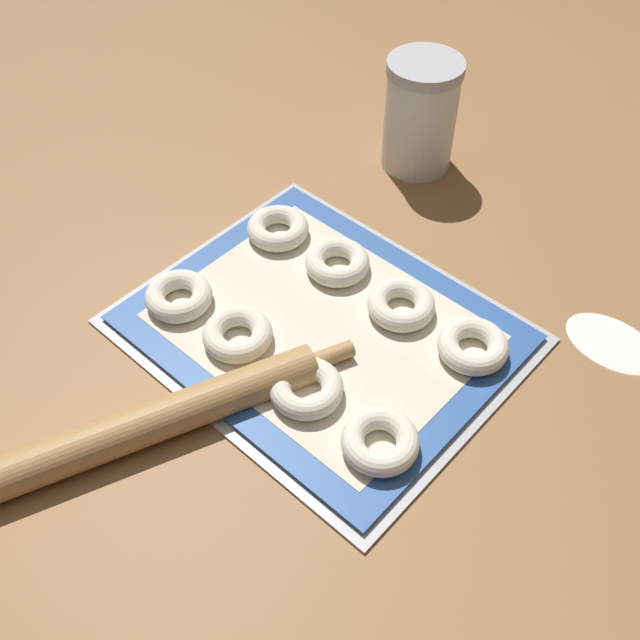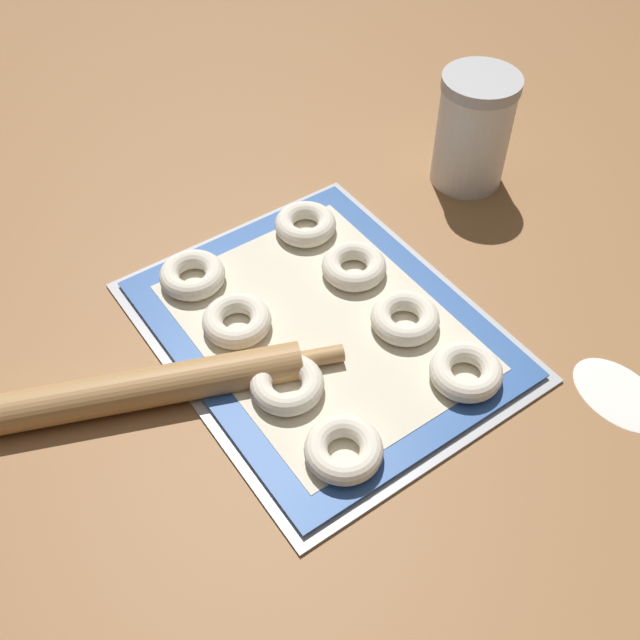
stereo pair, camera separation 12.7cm
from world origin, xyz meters
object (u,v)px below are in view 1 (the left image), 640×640
bagel_front_far_left (179,296)px  bagel_front_mid_right (306,388)px  bagel_back_mid_right (401,305)px  bagel_back_far_right (473,346)px  flour_canister (420,114)px  bagel_back_mid_left (337,262)px  bagel_front_far_right (380,441)px  bagel_back_far_left (278,228)px  baking_tray (320,331)px  rolling_pin (138,427)px  bagel_front_mid_left (238,334)px

bagel_front_far_left → bagel_front_mid_right: (0.21, 0.00, 0.00)m
bagel_back_mid_right → bagel_back_far_right: bearing=2.7°
flour_canister → bagel_back_mid_left: bearing=-74.2°
bagel_front_far_right → bagel_back_mid_left: size_ratio=1.00×
bagel_front_mid_right → bagel_front_far_right: size_ratio=1.00×
bagel_front_mid_right → bagel_back_mid_right: (-0.00, 0.17, 0.00)m
bagel_back_far_left → bagel_front_far_left: bearing=-90.7°
bagel_front_mid_right → flour_canister: 0.47m
baking_tray → flour_canister: flour_canister is taller
baking_tray → bagel_back_far_right: size_ratio=5.35×
bagel_front_far_left → flour_canister: (0.03, 0.43, 0.06)m
bagel_back_mid_right → bagel_back_far_left: bearing=-179.6°
bagel_front_far_left → bagel_front_mid_right: size_ratio=1.00×
bagel_front_mid_right → rolling_pin: (-0.10, -0.15, -0.00)m
bagel_front_far_right → bagel_back_mid_right: size_ratio=1.00×
bagel_back_far_left → bagel_back_mid_right: same height
bagel_front_mid_left → bagel_back_far_left: (-0.09, 0.16, 0.00)m
bagel_back_far_left → baking_tray: bearing=-28.6°
bagel_front_mid_left → bagel_front_mid_right: bearing=-1.4°
baking_tray → flour_canister: size_ratio=2.68×
bagel_back_mid_left → bagel_front_far_right: bearing=-39.1°
bagel_front_far_left → rolling_pin: size_ratio=0.17×
bagel_front_far_right → bagel_back_far_left: bearing=152.0°
bagel_back_mid_left → bagel_back_far_right: bearing=0.4°
bagel_front_far_left → bagel_back_far_right: same height
baking_tray → rolling_pin: rolling_pin is taller
rolling_pin → bagel_front_mid_right: bearing=58.4°
bagel_front_mid_right → bagel_back_mid_right: 0.17m
bagel_back_far_left → bagel_back_mid_left: size_ratio=1.00×
bagel_front_mid_right → bagel_front_far_right: same height
bagel_front_mid_right → bagel_back_mid_left: same height
flour_canister → rolling_pin: bearing=-81.9°
bagel_back_mid_right → flour_canister: flour_canister is taller
bagel_front_mid_left → flour_canister: size_ratio=0.50×
bagel_front_far_left → bagel_front_mid_left: (0.10, 0.01, 0.00)m
baking_tray → bagel_front_mid_left: bearing=-124.5°
bagel_back_mid_left → bagel_back_far_right: same height
bagel_front_far_left → bagel_back_mid_right: (0.21, 0.17, 0.00)m
bagel_front_mid_left → bagel_front_far_right: size_ratio=1.00×
bagel_front_mid_right → bagel_back_far_left: (-0.21, 0.17, 0.00)m
baking_tray → bagel_back_mid_left: size_ratio=5.35×
rolling_pin → baking_tray: bearing=80.6°
bagel_front_mid_left → bagel_back_far_right: same height
baking_tray → bagel_front_mid_left: 0.10m
bagel_front_mid_right → flour_canister: bearing=112.6°
bagel_back_far_left → bagel_back_mid_left: same height
bagel_front_far_right → flour_canister: bearing=123.3°
baking_tray → bagel_front_far_left: size_ratio=5.35×
bagel_front_mid_right → bagel_back_far_right: same height
bagel_front_mid_right → bagel_back_mid_left: 0.20m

